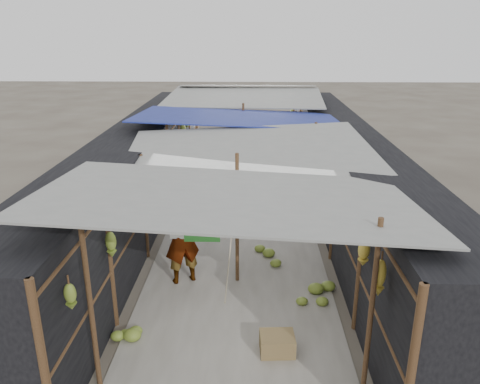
# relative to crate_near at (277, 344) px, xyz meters

# --- Properties ---
(aisle_slab) EXTENTS (3.60, 16.00, 0.02)m
(aisle_slab) POSITION_rel_crate_near_xyz_m (-0.68, 5.66, -0.15)
(aisle_slab) COLOR #9E998E
(aisle_slab) RESTS_ON ground
(stall_left) EXTENTS (1.40, 15.00, 2.30)m
(stall_left) POSITION_rel_crate_near_xyz_m (-3.38, 5.66, 0.99)
(stall_left) COLOR black
(stall_left) RESTS_ON ground
(stall_right) EXTENTS (1.40, 15.00, 2.30)m
(stall_right) POSITION_rel_crate_near_xyz_m (2.02, 5.66, 0.99)
(stall_right) COLOR black
(stall_right) RESTS_ON ground
(crate_near) EXTENTS (0.55, 0.45, 0.31)m
(crate_near) POSITION_rel_crate_near_xyz_m (0.00, 0.00, 0.00)
(crate_near) COLOR olive
(crate_near) RESTS_ON ground
(crate_mid) EXTENTS (0.63, 0.56, 0.31)m
(crate_mid) POSITION_rel_crate_near_xyz_m (0.74, 6.01, -0.00)
(crate_mid) COLOR olive
(crate_mid) RESTS_ON ground
(crate_back) EXTENTS (0.46, 0.40, 0.25)m
(crate_back) POSITION_rel_crate_near_xyz_m (-1.03, 6.02, -0.03)
(crate_back) COLOR olive
(crate_back) RESTS_ON ground
(black_basin) EXTENTS (0.63, 0.63, 0.19)m
(black_basin) POSITION_rel_crate_near_xyz_m (0.20, 5.50, -0.06)
(black_basin) COLOR black
(black_basin) RESTS_ON ground
(vendor_elderly) EXTENTS (0.82, 0.71, 1.88)m
(vendor_elderly) POSITION_rel_crate_near_xyz_m (-1.74, 2.11, 0.78)
(vendor_elderly) COLOR white
(vendor_elderly) RESTS_ON ground
(shopper_blue) EXTENTS (1.08, 0.95, 1.85)m
(shopper_blue) POSITION_rel_crate_near_xyz_m (-1.09, 7.85, 0.77)
(shopper_blue) COLOR #1D4C91
(shopper_blue) RESTS_ON ground
(vendor_seated) EXTENTS (0.34, 0.58, 0.88)m
(vendor_seated) POSITION_rel_crate_near_xyz_m (0.12, 6.85, 0.28)
(vendor_seated) COLOR #49453F
(vendor_seated) RESTS_ON ground
(market_canopy) EXTENTS (5.62, 15.20, 2.77)m
(market_canopy) POSITION_rel_crate_near_xyz_m (-0.65, 5.99, 2.25)
(market_canopy) COLOR brown
(market_canopy) RESTS_ON ground
(hanging_bananas) EXTENTS (3.94, 13.94, 0.79)m
(hanging_bananas) POSITION_rel_crate_near_xyz_m (-0.73, 5.98, 1.51)
(hanging_bananas) COLOR olive
(hanging_bananas) RESTS_ON ground
(floor_bananas) EXTENTS (3.63, 10.59, 0.35)m
(floor_bananas) POSITION_rel_crate_near_xyz_m (-0.30, 5.52, -0.01)
(floor_bananas) COLOR olive
(floor_bananas) RESTS_ON ground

